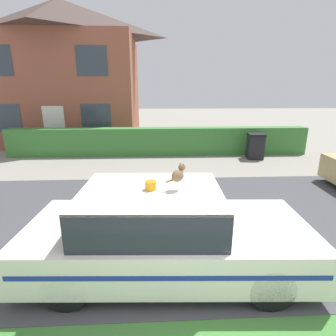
# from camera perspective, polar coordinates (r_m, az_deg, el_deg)

# --- Properties ---
(road_strip) EXTENTS (28.00, 5.59, 0.01)m
(road_strip) POSITION_cam_1_polar(r_m,az_deg,el_deg) (6.13, 2.68, -10.77)
(road_strip) COLOR #424247
(road_strip) RESTS_ON ground
(garden_hedge) EXTENTS (13.22, 0.63, 1.21)m
(garden_hedge) POSITION_cam_1_polar(r_m,az_deg,el_deg) (11.81, -1.88, 5.81)
(garden_hedge) COLOR #3D7F38
(garden_hedge) RESTS_ON ground
(police_car) EXTENTS (4.45, 2.03, 1.52)m
(police_car) POSITION_cam_1_polar(r_m,az_deg,el_deg) (4.26, -0.99, -13.80)
(police_car) COLOR black
(police_car) RESTS_ON road_strip
(cat) EXTENTS (0.31, 0.25, 0.27)m
(cat) POSITION_cam_1_polar(r_m,az_deg,el_deg) (3.85, 2.30, -1.38)
(cat) COLOR brown
(cat) RESTS_ON police_car
(house_left) EXTENTS (8.04, 5.69, 7.35)m
(house_left) POSITION_cam_1_polar(r_m,az_deg,el_deg) (16.35, -21.54, 18.77)
(house_left) COLOR #93513D
(house_left) RESTS_ON ground
(wheelie_bin) EXTENTS (0.74, 0.72, 1.07)m
(wheelie_bin) POSITION_cam_1_polar(r_m,az_deg,el_deg) (11.73, 18.49, 4.55)
(wheelie_bin) COLOR black
(wheelie_bin) RESTS_ON ground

